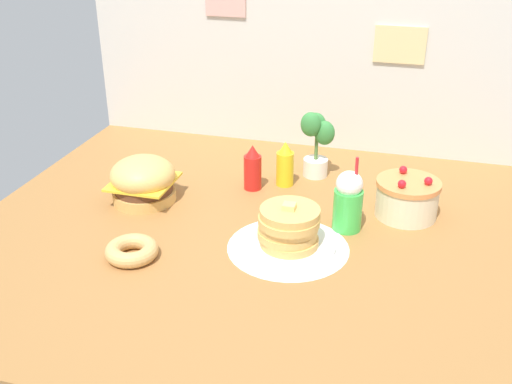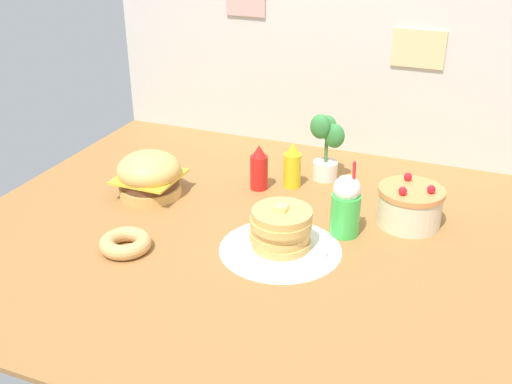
% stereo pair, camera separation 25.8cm
% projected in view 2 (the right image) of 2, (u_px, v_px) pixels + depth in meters
% --- Properties ---
extents(ground_plane, '(2.39, 2.03, 0.02)m').
position_uv_depth(ground_plane, '(253.00, 234.00, 2.51)').
color(ground_plane, '#9E6B38').
extents(back_wall, '(2.39, 0.04, 0.99)m').
position_uv_depth(back_wall, '(327.00, 56.00, 3.12)').
color(back_wall, beige).
rests_on(back_wall, ground_plane).
extents(doily_mat, '(0.48, 0.48, 0.00)m').
position_uv_depth(doily_mat, '(280.00, 249.00, 2.38)').
color(doily_mat, white).
rests_on(doily_mat, ground_plane).
extents(burger, '(0.29, 0.29, 0.21)m').
position_uv_depth(burger, '(149.00, 175.00, 2.77)').
color(burger, '#DBA859').
rests_on(burger, ground_plane).
extents(pancake_stack, '(0.37, 0.37, 0.19)m').
position_uv_depth(pancake_stack, '(281.00, 232.00, 2.34)').
color(pancake_stack, white).
rests_on(pancake_stack, doily_mat).
extents(layer_cake, '(0.27, 0.27, 0.20)m').
position_uv_depth(layer_cake, '(410.00, 206.00, 2.53)').
color(layer_cake, beige).
rests_on(layer_cake, ground_plane).
extents(ketchup_bottle, '(0.08, 0.08, 0.22)m').
position_uv_depth(ketchup_bottle, '(259.00, 169.00, 2.83)').
color(ketchup_bottle, red).
rests_on(ketchup_bottle, ground_plane).
extents(mustard_bottle, '(0.08, 0.08, 0.22)m').
position_uv_depth(mustard_bottle, '(292.00, 166.00, 2.85)').
color(mustard_bottle, yellow).
rests_on(mustard_bottle, ground_plane).
extents(cream_soda_cup, '(0.12, 0.12, 0.33)m').
position_uv_depth(cream_soda_cup, '(346.00, 206.00, 2.43)').
color(cream_soda_cup, green).
rests_on(cream_soda_cup, ground_plane).
extents(donut_pink_glaze, '(0.20, 0.20, 0.06)m').
position_uv_depth(donut_pink_glaze, '(125.00, 243.00, 2.36)').
color(donut_pink_glaze, tan).
rests_on(donut_pink_glaze, ground_plane).
extents(potted_plant, '(0.16, 0.13, 0.33)m').
position_uv_depth(potted_plant, '(326.00, 144.00, 2.89)').
color(potted_plant, white).
rests_on(potted_plant, ground_plane).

